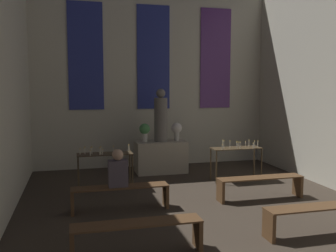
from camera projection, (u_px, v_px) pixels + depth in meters
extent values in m
cube|color=beige|center=(153.00, 76.00, 11.01)|extent=(7.13, 0.12, 5.33)
cube|color=navy|center=(86.00, 56.00, 10.41)|extent=(0.96, 0.03, 2.98)
cube|color=navy|center=(153.00, 57.00, 10.88)|extent=(0.96, 0.03, 2.98)
cube|color=#60337F|center=(215.00, 59.00, 11.35)|extent=(0.96, 0.03, 2.98)
cube|color=#ADA38E|center=(161.00, 157.00, 10.27)|extent=(1.38, 0.71, 0.87)
cylinder|color=slate|center=(161.00, 120.00, 10.16)|extent=(0.36, 0.36, 1.18)
sphere|color=slate|center=(161.00, 93.00, 10.08)|extent=(0.25, 0.25, 0.25)
cylinder|color=beige|center=(145.00, 137.00, 10.10)|extent=(0.14, 0.14, 0.25)
sphere|color=#4C9351|center=(145.00, 129.00, 10.08)|extent=(0.29, 0.29, 0.29)
cylinder|color=beige|center=(177.00, 136.00, 10.32)|extent=(0.14, 0.14, 0.25)
sphere|color=silver|center=(177.00, 128.00, 10.29)|extent=(0.29, 0.29, 0.29)
cube|color=#473823|center=(105.00, 154.00, 8.54)|extent=(1.26, 0.45, 0.02)
cylinder|color=#473823|center=(78.00, 175.00, 8.25)|extent=(0.04, 0.04, 0.81)
cylinder|color=#473823|center=(132.00, 172.00, 8.55)|extent=(0.04, 0.04, 0.81)
cylinder|color=#473823|center=(78.00, 171.00, 8.63)|extent=(0.04, 0.04, 0.81)
cylinder|color=#473823|center=(130.00, 169.00, 8.93)|extent=(0.04, 0.04, 0.81)
cylinder|color=silver|center=(101.00, 151.00, 8.41)|extent=(0.02, 0.02, 0.16)
sphere|color=#F9CC4C|center=(101.00, 147.00, 8.40)|extent=(0.02, 0.02, 0.02)
cylinder|color=silver|center=(84.00, 151.00, 8.61)|extent=(0.02, 0.02, 0.10)
sphere|color=#F9CC4C|center=(84.00, 148.00, 8.60)|extent=(0.02, 0.02, 0.02)
cylinder|color=silver|center=(91.00, 151.00, 8.51)|extent=(0.02, 0.02, 0.13)
sphere|color=#F9CC4C|center=(91.00, 147.00, 8.50)|extent=(0.02, 0.02, 0.02)
cylinder|color=silver|center=(90.00, 153.00, 8.27)|extent=(0.02, 0.02, 0.11)
sphere|color=#F9CC4C|center=(90.00, 150.00, 8.27)|extent=(0.02, 0.02, 0.02)
cylinder|color=silver|center=(85.00, 151.00, 8.45)|extent=(0.02, 0.02, 0.15)
sphere|color=#F9CC4C|center=(85.00, 147.00, 8.44)|extent=(0.02, 0.02, 0.02)
cylinder|color=silver|center=(115.00, 152.00, 8.41)|extent=(0.02, 0.02, 0.09)
sphere|color=#F9CC4C|center=(115.00, 150.00, 8.40)|extent=(0.02, 0.02, 0.02)
cylinder|color=silver|center=(113.00, 150.00, 8.58)|extent=(0.02, 0.02, 0.15)
sphere|color=#F9CC4C|center=(113.00, 146.00, 8.57)|extent=(0.02, 0.02, 0.02)
cylinder|color=silver|center=(129.00, 149.00, 8.72)|extent=(0.02, 0.02, 0.16)
sphere|color=#F9CC4C|center=(128.00, 145.00, 8.71)|extent=(0.02, 0.02, 0.02)
cylinder|color=silver|center=(103.00, 152.00, 8.40)|extent=(0.02, 0.02, 0.11)
sphere|color=#F9CC4C|center=(103.00, 149.00, 8.40)|extent=(0.02, 0.02, 0.02)
cylinder|color=silver|center=(92.00, 151.00, 8.46)|extent=(0.02, 0.02, 0.15)
sphere|color=#F9CC4C|center=(92.00, 147.00, 8.45)|extent=(0.02, 0.02, 0.02)
cylinder|color=silver|center=(129.00, 148.00, 8.82)|extent=(0.02, 0.02, 0.15)
sphere|color=#F9CC4C|center=(129.00, 145.00, 8.81)|extent=(0.02, 0.02, 0.02)
cylinder|color=silver|center=(80.00, 152.00, 8.41)|extent=(0.02, 0.02, 0.11)
sphere|color=#F9CC4C|center=(80.00, 149.00, 8.41)|extent=(0.02, 0.02, 0.02)
cylinder|color=silver|center=(100.00, 151.00, 8.38)|extent=(0.02, 0.02, 0.15)
sphere|color=#F9CC4C|center=(100.00, 148.00, 8.37)|extent=(0.02, 0.02, 0.02)
cube|color=#473823|center=(236.00, 148.00, 9.34)|extent=(1.26, 0.45, 0.02)
cylinder|color=#473823|center=(216.00, 167.00, 9.05)|extent=(0.04, 0.04, 0.81)
cylinder|color=#473823|center=(261.00, 165.00, 9.34)|extent=(0.04, 0.04, 0.81)
cylinder|color=#473823|center=(211.00, 164.00, 9.43)|extent=(0.04, 0.04, 0.81)
cylinder|color=#473823|center=(254.00, 162.00, 9.72)|extent=(0.04, 0.04, 0.81)
cylinder|color=silver|center=(237.00, 144.00, 9.42)|extent=(0.02, 0.02, 0.13)
sphere|color=#F9CC4C|center=(237.00, 141.00, 9.41)|extent=(0.02, 0.02, 0.02)
cylinder|color=silver|center=(230.00, 145.00, 9.28)|extent=(0.02, 0.02, 0.17)
sphere|color=#F9CC4C|center=(230.00, 141.00, 9.27)|extent=(0.02, 0.02, 0.02)
cylinder|color=silver|center=(224.00, 145.00, 9.25)|extent=(0.02, 0.02, 0.17)
sphere|color=#F9CC4C|center=(224.00, 141.00, 9.23)|extent=(0.02, 0.02, 0.02)
cylinder|color=silver|center=(258.00, 145.00, 9.31)|extent=(0.02, 0.02, 0.16)
sphere|color=#F9CC4C|center=(258.00, 141.00, 9.30)|extent=(0.02, 0.02, 0.02)
cylinder|color=silver|center=(254.00, 145.00, 9.26)|extent=(0.02, 0.02, 0.17)
sphere|color=#F9CC4C|center=(254.00, 141.00, 9.25)|extent=(0.02, 0.02, 0.02)
cylinder|color=silver|center=(237.00, 146.00, 9.14)|extent=(0.02, 0.02, 0.16)
sphere|color=#F9CC4C|center=(237.00, 142.00, 9.13)|extent=(0.02, 0.02, 0.02)
cylinder|color=silver|center=(238.00, 144.00, 9.55)|extent=(0.02, 0.02, 0.10)
sphere|color=#F9CC4C|center=(238.00, 142.00, 9.54)|extent=(0.02, 0.02, 0.02)
cylinder|color=silver|center=(249.00, 144.00, 9.46)|extent=(0.02, 0.02, 0.16)
sphere|color=#F9CC4C|center=(249.00, 140.00, 9.45)|extent=(0.02, 0.02, 0.02)
cylinder|color=silver|center=(246.00, 144.00, 9.59)|extent=(0.02, 0.02, 0.11)
sphere|color=#F9CC4C|center=(246.00, 141.00, 9.58)|extent=(0.02, 0.02, 0.02)
cylinder|color=silver|center=(223.00, 144.00, 9.44)|extent=(0.02, 0.02, 0.17)
sphere|color=#F9CC4C|center=(223.00, 140.00, 9.43)|extent=(0.02, 0.02, 0.02)
cylinder|color=silver|center=(253.00, 146.00, 9.25)|extent=(0.02, 0.02, 0.12)
sphere|color=#F9CC4C|center=(253.00, 143.00, 9.25)|extent=(0.02, 0.02, 0.02)
cylinder|color=silver|center=(222.00, 148.00, 9.03)|extent=(0.02, 0.02, 0.11)
sphere|color=#F9CC4C|center=(222.00, 145.00, 9.03)|extent=(0.02, 0.02, 0.02)
cylinder|color=silver|center=(240.00, 146.00, 9.16)|extent=(0.02, 0.02, 0.16)
sphere|color=#F9CC4C|center=(240.00, 142.00, 9.15)|extent=(0.02, 0.02, 0.02)
cube|color=brown|center=(137.00, 223.00, 5.23)|extent=(1.84, 0.36, 0.03)
cube|color=brown|center=(72.00, 246.00, 5.04)|extent=(0.06, 0.32, 0.45)
cube|color=brown|center=(198.00, 233.00, 5.47)|extent=(0.06, 0.32, 0.45)
cube|color=brown|center=(320.00, 207.00, 5.94)|extent=(1.84, 0.36, 0.03)
cube|color=brown|center=(269.00, 226.00, 5.75)|extent=(0.06, 0.32, 0.45)
cube|color=brown|center=(120.00, 187.00, 7.11)|extent=(1.84, 0.36, 0.03)
cube|color=brown|center=(72.00, 202.00, 6.92)|extent=(0.06, 0.32, 0.45)
cube|color=brown|center=(166.00, 196.00, 7.35)|extent=(0.06, 0.32, 0.45)
cube|color=brown|center=(260.00, 178.00, 7.83)|extent=(1.84, 0.36, 0.03)
cube|color=brown|center=(221.00, 191.00, 7.64)|extent=(0.06, 0.32, 0.45)
cube|color=brown|center=(298.00, 186.00, 8.07)|extent=(0.06, 0.32, 0.45)
cube|color=#564C56|center=(118.00, 173.00, 7.07)|extent=(0.36, 0.24, 0.50)
sphere|color=tan|center=(118.00, 155.00, 7.04)|extent=(0.21, 0.21, 0.21)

